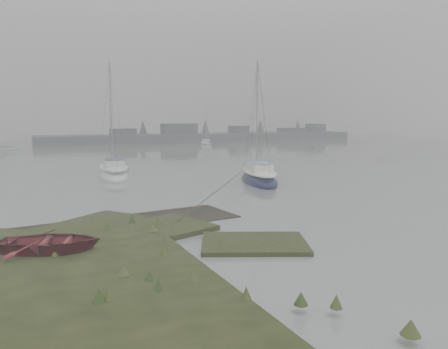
% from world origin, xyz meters
% --- Properties ---
extents(ground, '(160.00, 160.00, 0.00)m').
position_xyz_m(ground, '(0.00, 30.00, 0.00)').
color(ground, slate).
rests_on(ground, ground).
extents(far_shoreline, '(60.00, 8.00, 4.15)m').
position_xyz_m(far_shoreline, '(26.84, 61.90, 0.85)').
color(far_shoreline, '#4C4F51').
rests_on(far_shoreline, ground).
extents(sailboat_main, '(3.77, 6.48, 8.69)m').
position_xyz_m(sailboat_main, '(7.97, 11.99, 0.27)').
color(sailboat_main, '#0B0F34').
rests_on(sailboat_main, ground).
extents(sailboat_white, '(2.82, 6.52, 8.91)m').
position_xyz_m(sailboat_white, '(-0.24, 18.73, 0.28)').
color(sailboat_white, white).
rests_on(sailboat_white, ground).
extents(sailboat_far_b, '(3.90, 5.34, 7.26)m').
position_xyz_m(sailboat_far_b, '(18.86, 46.20, 0.23)').
color(sailboat_far_b, silver).
rests_on(sailboat_far_b, ground).
extents(sailboat_far_c, '(5.33, 3.40, 7.16)m').
position_xyz_m(sailboat_far_c, '(-8.45, 52.70, 0.22)').
color(sailboat_far_c, silver).
rests_on(sailboat_far_c, ground).
extents(dinghy, '(3.52, 3.01, 0.62)m').
position_xyz_m(dinghy, '(-5.78, 1.00, 0.53)').
color(dinghy, maroon).
rests_on(dinghy, marsh_bank).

